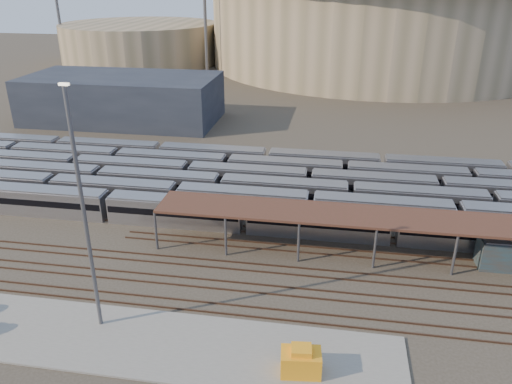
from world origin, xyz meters
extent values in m
plane|color=#383026|center=(0.00, 0.00, 0.00)|extent=(420.00, 420.00, 0.00)
cube|color=gray|center=(-5.00, -15.00, 0.10)|extent=(50.00, 9.00, 0.20)
cube|color=#B2B1B6|center=(1.61, 8.00, 1.80)|extent=(112.00, 2.90, 3.60)
cube|color=#B2B1B6|center=(-8.96, 12.20, 1.80)|extent=(112.00, 2.90, 3.60)
cube|color=#B2B1B6|center=(-3.68, 16.40, 1.80)|extent=(112.00, 2.90, 3.60)
cube|color=#B2B1B6|center=(-9.78, 20.60, 1.80)|extent=(112.00, 2.90, 3.60)
cube|color=#B2B1B6|center=(-4.49, 24.80, 1.80)|extent=(112.00, 2.90, 3.60)
cube|color=#B2B1B6|center=(1.46, 29.00, 1.80)|extent=(112.00, 2.90, 3.60)
cylinder|color=#56575B|center=(-8.00, 1.30, 2.50)|extent=(0.30, 0.30, 5.00)
cylinder|color=#56575B|center=(-8.00, 6.70, 2.50)|extent=(0.30, 0.30, 5.00)
cylinder|color=#56575B|center=(0.57, 1.30, 2.50)|extent=(0.30, 0.30, 5.00)
cylinder|color=#56575B|center=(0.57, 6.70, 2.50)|extent=(0.30, 0.30, 5.00)
cylinder|color=#56575B|center=(9.14, 1.30, 2.50)|extent=(0.30, 0.30, 5.00)
cylinder|color=#56575B|center=(9.14, 6.70, 2.50)|extent=(0.30, 0.30, 5.00)
cylinder|color=#56575B|center=(17.71, 1.30, 2.50)|extent=(0.30, 0.30, 5.00)
cylinder|color=#56575B|center=(17.71, 6.70, 2.50)|extent=(0.30, 0.30, 5.00)
cylinder|color=#56575B|center=(26.29, 1.30, 2.50)|extent=(0.30, 0.30, 5.00)
cylinder|color=#56575B|center=(26.29, 6.70, 2.50)|extent=(0.30, 0.30, 5.00)
cube|color=#3D2919|center=(22.00, 4.00, 5.15)|extent=(60.00, 6.00, 0.30)
cube|color=#4C3323|center=(0.00, -1.75, 0.09)|extent=(170.00, 0.12, 0.18)
cube|color=#4C3323|center=(0.00, -0.25, 0.09)|extent=(170.00, 0.12, 0.18)
cube|color=#4C3323|center=(0.00, -5.75, 0.09)|extent=(170.00, 0.12, 0.18)
cube|color=#4C3323|center=(0.00, -4.25, 0.09)|extent=(170.00, 0.12, 0.18)
cube|color=#4C3323|center=(0.00, -9.75, 0.09)|extent=(170.00, 0.12, 0.18)
cube|color=#4C3323|center=(0.00, -8.25, 0.09)|extent=(170.00, 0.12, 0.18)
cylinder|color=#9C8869|center=(25.00, 140.00, 14.00)|extent=(116.00, 116.00, 28.00)
cylinder|color=#9C8869|center=(-60.00, 130.00, 7.00)|extent=(56.00, 56.00, 14.00)
cube|color=#1E232D|center=(-35.00, 55.00, 5.00)|extent=(42.00, 20.00, 10.00)
cylinder|color=#56575B|center=(-30.00, 110.00, 18.00)|extent=(1.00, 1.00, 36.00)
cylinder|color=#56575B|center=(-85.00, 120.00, 18.00)|extent=(1.00, 1.00, 36.00)
cylinder|color=#56575B|center=(-10.00, 160.00, 18.00)|extent=(1.00, 1.00, 36.00)
cylinder|color=#56575B|center=(-8.41, -13.27, 11.57)|extent=(0.36, 0.36, 22.73)
cube|color=#FFF2CC|center=(-8.41, -13.27, 23.03)|extent=(0.81, 0.32, 0.20)
cube|color=orange|center=(10.94, -16.48, 1.25)|extent=(3.55, 2.44, 2.09)
camera|label=1|loc=(12.55, -48.77, 31.00)|focal=35.00mm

